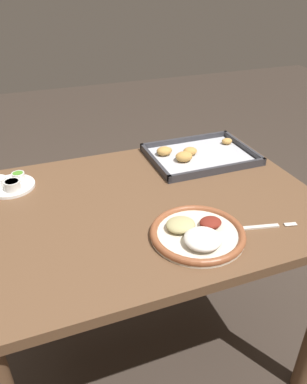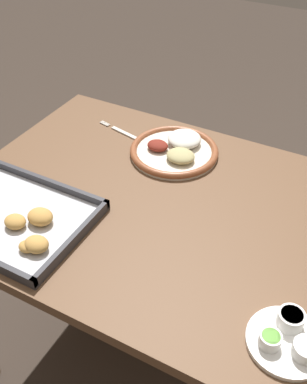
{
  "view_description": "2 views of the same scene",
  "coord_description": "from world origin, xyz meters",
  "px_view_note": "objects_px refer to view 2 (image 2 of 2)",
  "views": [
    {
      "loc": [
        -0.33,
        -0.91,
        1.34
      ],
      "look_at": [
        0.02,
        0.0,
        0.75
      ],
      "focal_mm": 35.0,
      "sensor_mm": 36.0,
      "label": 1
    },
    {
      "loc": [
        -0.39,
        0.76,
        1.47
      ],
      "look_at": [
        0.02,
        0.0,
        0.75
      ],
      "focal_mm": 42.0,
      "sensor_mm": 36.0,
      "label": 2
    }
  ],
  "objects_px": {
    "dinner_plate": "(175,150)",
    "fork": "(127,134)",
    "baking_tray": "(14,218)",
    "saucer_plate": "(289,338)"
  },
  "relations": [
    {
      "from": "dinner_plate",
      "to": "fork",
      "type": "height_order",
      "value": "dinner_plate"
    },
    {
      "from": "dinner_plate",
      "to": "fork",
      "type": "relative_size",
      "value": 1.23
    },
    {
      "from": "dinner_plate",
      "to": "fork",
      "type": "xyz_separation_m",
      "value": [
        0.17,
        -0.02,
        -0.01
      ]
    },
    {
      "from": "fork",
      "to": "dinner_plate",
      "type": "bearing_deg",
      "value": -174.09
    },
    {
      "from": "dinner_plate",
      "to": "fork",
      "type": "distance_m",
      "value": 0.17
    },
    {
      "from": "fork",
      "to": "baking_tray",
      "type": "xyz_separation_m",
      "value": [
        0.04,
        0.46,
        0.01
      ]
    },
    {
      "from": "fork",
      "to": "baking_tray",
      "type": "height_order",
      "value": "baking_tray"
    },
    {
      "from": "saucer_plate",
      "to": "baking_tray",
      "type": "bearing_deg",
      "value": -0.89
    },
    {
      "from": "fork",
      "to": "baking_tray",
      "type": "relative_size",
      "value": 0.54
    },
    {
      "from": "dinner_plate",
      "to": "fork",
      "type": "bearing_deg",
      "value": -6.71
    }
  ]
}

